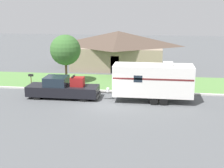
{
  "coord_description": "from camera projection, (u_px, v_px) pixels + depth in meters",
  "views": [
    {
      "loc": [
        3.74,
        -24.36,
        8.04
      ],
      "look_at": [
        0.36,
        1.29,
        1.4
      ],
      "focal_mm": 50.0,
      "sensor_mm": 36.0,
      "label": 1
    }
  ],
  "objects": [
    {
      "name": "ground_plane",
      "position": [
        106.0,
        104.0,
        25.86
      ],
      "size": [
        120.0,
        120.0,
        0.0
      ],
      "primitive_type": "plane",
      "color": "#515456"
    },
    {
      "name": "curb_strip",
      "position": [
        112.0,
        91.0,
        29.44
      ],
      "size": [
        80.0,
        0.3,
        0.14
      ],
      "color": "beige",
      "rests_on": "ground_plane"
    },
    {
      "name": "lawn_strip",
      "position": [
        116.0,
        82.0,
        32.96
      ],
      "size": [
        80.0,
        7.0,
        0.03
      ],
      "color": "#568442",
      "rests_on": "ground_plane"
    },
    {
      "name": "house_across_street",
      "position": [
        118.0,
        49.0,
        40.24
      ],
      "size": [
        12.04,
        8.15,
        4.72
      ],
      "color": "gray",
      "rests_on": "ground_plane"
    },
    {
      "name": "pickup_truck",
      "position": [
        62.0,
        88.0,
        27.4
      ],
      "size": [
        6.37,
        1.99,
        2.02
      ],
      "color": "black",
      "rests_on": "ground_plane"
    },
    {
      "name": "travel_trailer",
      "position": [
        153.0,
        80.0,
        26.16
      ],
      "size": [
        7.76,
        2.26,
        3.43
      ],
      "color": "black",
      "rests_on": "ground_plane"
    },
    {
      "name": "mailbox",
      "position": [
        31.0,
        77.0,
        31.34
      ],
      "size": [
        0.48,
        0.2,
        1.23
      ],
      "color": "brown",
      "rests_on": "ground_plane"
    },
    {
      "name": "tree_in_yard",
      "position": [
        65.0,
        50.0,
        31.91
      ],
      "size": [
        3.13,
        3.13,
        5.06
      ],
      "color": "brown",
      "rests_on": "ground_plane"
    }
  ]
}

